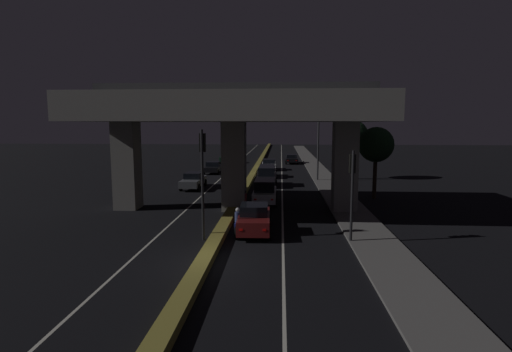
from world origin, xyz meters
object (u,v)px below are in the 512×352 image
(traffic_light_right_of_median, at_px, (352,180))
(car_black_sixth, at_px, (291,159))
(traffic_light_left_of_median, at_px, (203,166))
(car_white_fifth, at_px, (269,164))
(car_dark_green_third_oncoming, at_px, (227,158))
(car_white_fourth, at_px, (267,170))
(car_grey_lead_oncoming, at_px, (194,180))
(street_lamp, at_px, (316,134))
(pedestrian_on_sidewalk, at_px, (346,196))
(car_black_second_oncoming, at_px, (213,167))
(car_white_second, at_px, (265,191))
(car_dark_red_lead, at_px, (254,219))
(motorcycle_white_filtering_mid, at_px, (245,202))
(car_black_third, at_px, (267,176))
(motorcycle_blue_filtering_near, at_px, (238,223))

(traffic_light_right_of_median, bearing_deg, car_black_sixth, 92.76)
(traffic_light_left_of_median, bearing_deg, car_black_sixth, 82.17)
(car_white_fifth, relative_size, car_dark_green_third_oncoming, 0.94)
(traffic_light_left_of_median, height_order, car_black_sixth, traffic_light_left_of_median)
(car_white_fourth, xyz_separation_m, car_grey_lead_oncoming, (-6.63, -8.42, 0.03))
(street_lamp, height_order, pedestrian_on_sidewalk, street_lamp)
(traffic_light_right_of_median, distance_m, car_white_fourth, 25.61)
(street_lamp, relative_size, car_black_second_oncoming, 2.02)
(car_white_second, height_order, car_black_sixth, car_white_second)
(traffic_light_right_of_median, distance_m, car_dark_red_lead, 5.78)
(car_white_fifth, distance_m, car_dark_green_third_oncoming, 10.98)
(traffic_light_right_of_median, height_order, car_white_second, traffic_light_right_of_median)
(traffic_light_right_of_median, height_order, car_grey_lead_oncoming, traffic_light_right_of_median)
(car_white_fourth, bearing_deg, car_black_sixth, -9.21)
(car_black_second_oncoming, height_order, pedestrian_on_sidewalk, pedestrian_on_sidewalk)
(motorcycle_white_filtering_mid, bearing_deg, car_white_fifth, -2.43)
(traffic_light_right_of_median, distance_m, car_grey_lead_oncoming, 20.44)
(car_black_second_oncoming, bearing_deg, car_grey_lead_oncoming, 0.50)
(traffic_light_left_of_median, height_order, car_black_second_oncoming, traffic_light_left_of_median)
(car_dark_red_lead, bearing_deg, car_grey_lead_oncoming, 22.40)
(car_dark_red_lead, distance_m, car_black_second_oncoming, 27.47)
(traffic_light_right_of_median, relative_size, motorcycle_white_filtering_mid, 2.63)
(traffic_light_right_of_median, xyz_separation_m, car_black_third, (-4.94, 18.46, -2.27))
(car_black_second_oncoming, height_order, motorcycle_white_filtering_mid, motorcycle_white_filtering_mid)
(car_black_second_oncoming, bearing_deg, car_white_fifth, 120.25)
(traffic_light_right_of_median, bearing_deg, traffic_light_left_of_median, -179.92)
(street_lamp, bearing_deg, motorcycle_blue_filtering_near, -106.00)
(car_grey_lead_oncoming, bearing_deg, motorcycle_blue_filtering_near, 21.24)
(car_grey_lead_oncoming, xyz_separation_m, pedestrian_on_sidewalk, (12.81, -8.51, 0.17))
(car_black_sixth, bearing_deg, motorcycle_blue_filtering_near, 173.04)
(car_black_sixth, bearing_deg, pedestrian_on_sidewalk, -175.93)
(street_lamp, bearing_deg, car_grey_lead_oncoming, -154.74)
(car_black_third, height_order, motorcycle_blue_filtering_near, car_black_third)
(street_lamp, distance_m, car_black_third, 7.38)
(car_black_sixth, xyz_separation_m, car_grey_lead_oncoming, (-9.78, -24.24, 0.06))
(street_lamp, bearing_deg, car_black_third, -143.75)
(car_dark_red_lead, height_order, car_white_second, car_white_second)
(motorcycle_white_filtering_mid, bearing_deg, car_white_fourth, -3.31)
(pedestrian_on_sidewalk, bearing_deg, car_black_second_oncoming, 122.81)
(traffic_light_right_of_median, distance_m, car_white_fifth, 32.54)
(car_grey_lead_oncoming, xyz_separation_m, motorcycle_blue_filtering_near, (5.81, -15.28, -0.16))
(car_black_second_oncoming, bearing_deg, car_dark_green_third_oncoming, 179.74)
(traffic_light_left_of_median, distance_m, car_white_second, 10.65)
(street_lamp, height_order, motorcycle_white_filtering_mid, street_lamp)
(car_grey_lead_oncoming, bearing_deg, traffic_light_left_of_median, 14.54)
(street_lamp, relative_size, car_white_fifth, 2.10)
(car_black_third, bearing_deg, motorcycle_blue_filtering_near, 177.39)
(traffic_light_right_of_median, bearing_deg, street_lamp, 89.89)
(car_white_fifth, bearing_deg, motorcycle_blue_filtering_near, 176.50)
(traffic_light_left_of_median, bearing_deg, car_white_second, 74.13)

